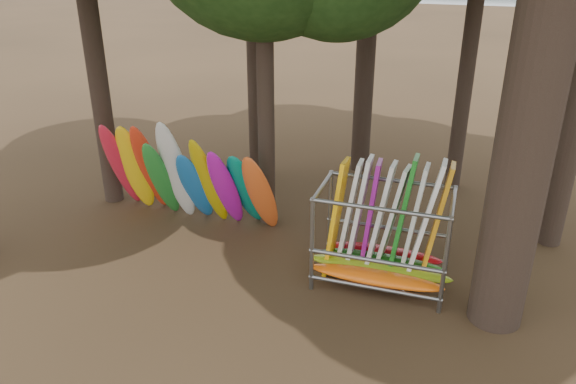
% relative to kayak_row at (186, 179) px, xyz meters
% --- Properties ---
extents(ground, '(120.00, 120.00, 0.00)m').
position_rel_kayak_row_xyz_m(ground, '(3.25, -1.67, -1.29)').
color(ground, '#47331E').
rests_on(ground, ground).
extents(lake, '(160.00, 160.00, 0.00)m').
position_rel_kayak_row_xyz_m(lake, '(3.25, 58.33, -1.29)').
color(lake, gray).
rests_on(lake, ground).
extents(kayak_row, '(4.84, 1.95, 3.14)m').
position_rel_kayak_row_xyz_m(kayak_row, '(0.00, 0.00, 0.00)').
color(kayak_row, red).
rests_on(kayak_row, ground).
extents(storage_rack, '(3.12, 1.61, 2.92)m').
position_rel_kayak_row_xyz_m(storage_rack, '(5.23, -1.11, -0.26)').
color(storage_rack, slate).
rests_on(storage_rack, ground).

